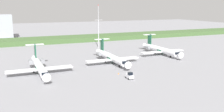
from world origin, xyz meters
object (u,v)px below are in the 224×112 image
object	(u,v)px
regional_jet_second	(111,57)
safety_cone_front_marker	(119,73)
antenna_mast	(99,30)
regional_jet_nearest	(39,66)
regional_jet_third	(161,49)
baggage_tug	(130,76)

from	to	relation	value
regional_jet_second	safety_cone_front_marker	xyz separation A→B (m)	(-4.61, -17.24, -2.26)
regional_jet_second	antenna_mast	distance (m)	39.74
regional_jet_nearest	safety_cone_front_marker	distance (m)	28.32
regional_jet_second	regional_jet_third	size ratio (longest dim) A/B	1.00
antenna_mast	regional_jet_nearest	bearing A→B (deg)	-132.10
regional_jet_second	safety_cone_front_marker	bearing A→B (deg)	-104.98
antenna_mast	safety_cone_front_marker	size ratio (longest dim) A/B	44.07
safety_cone_front_marker	antenna_mast	bearing A→B (deg)	76.50
regional_jet_nearest	baggage_tug	size ratio (longest dim) A/B	9.69
regional_jet_nearest	regional_jet_second	bearing A→B (deg)	8.68
regional_jet_second	baggage_tug	distance (m)	24.09
regional_jet_nearest	antenna_mast	size ratio (longest dim) A/B	1.28
regional_jet_second	safety_cone_front_marker	distance (m)	17.99
regional_jet_third	safety_cone_front_marker	distance (m)	42.07
regional_jet_nearest	regional_jet_third	size ratio (longest dim) A/B	1.00
regional_jet_third	safety_cone_front_marker	size ratio (longest dim) A/B	56.36
regional_jet_second	regional_jet_nearest	bearing A→B (deg)	-171.32
baggage_tug	safety_cone_front_marker	xyz separation A→B (m)	(-0.95, 6.52, -0.73)
regional_jet_second	safety_cone_front_marker	size ratio (longest dim) A/B	56.36
antenna_mast	regional_jet_second	bearing A→B (deg)	-102.82
regional_jet_nearest	safety_cone_front_marker	xyz separation A→B (m)	(25.22, -12.68, -2.26)
regional_jet_second	regional_jet_third	bearing A→B (deg)	13.48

